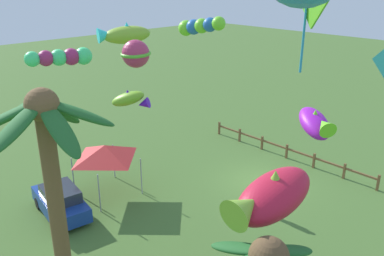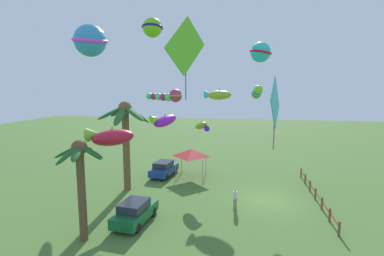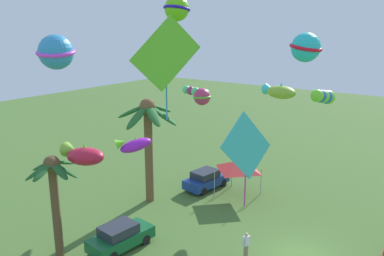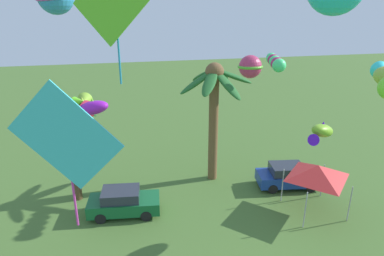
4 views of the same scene
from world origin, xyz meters
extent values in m
plane|color=#476B2D|center=(0.00, 0.00, 0.00)|extent=(120.00, 120.00, 0.00)
ellipsoid|color=#1E5623|center=(-7.31, 11.08, 5.40)|extent=(1.63, 0.60, 0.75)
ellipsoid|color=#1E5623|center=(-8.17, 10.27, 5.36)|extent=(0.65, 1.62, 0.82)
ellipsoid|color=#1E5623|center=(-7.60, 10.60, 5.16)|extent=(1.34, 1.26, 1.19)
cylinder|color=brown|center=(0.49, 11.82, 3.59)|extent=(0.60, 0.60, 7.18)
ellipsoid|color=#236028|center=(1.67, 11.75, 6.88)|extent=(2.52, 0.85, 1.20)
ellipsoid|color=#236028|center=(1.16, 12.77, 6.81)|extent=(2.00, 2.40, 1.32)
ellipsoid|color=#236028|center=(0.08, 12.89, 6.78)|extent=(1.53, 2.52, 1.38)
ellipsoid|color=#236028|center=(-0.57, 11.82, 6.63)|extent=(2.29, 0.72, 1.66)
ellipsoid|color=#236028|center=(-0.07, 10.82, 6.78)|extent=(1.81, 2.46, 1.38)
ellipsoid|color=#236028|center=(1.03, 10.95, 6.58)|extent=(1.78, 2.27, 1.75)
sphere|color=brown|center=(0.49, 11.82, 7.18)|extent=(1.15, 1.15, 1.15)
cube|color=brown|center=(-5.06, -3.92, 0.47)|extent=(0.12, 0.12, 0.95)
cube|color=brown|center=(-3.10, -3.92, 0.47)|extent=(0.12, 0.12, 0.95)
cube|color=brown|center=(-1.14, -3.92, 0.47)|extent=(0.12, 0.12, 0.95)
cube|color=brown|center=(0.82, -3.92, 0.47)|extent=(0.12, 0.12, 0.95)
cube|color=brown|center=(2.79, -3.92, 0.47)|extent=(0.12, 0.12, 0.95)
cube|color=brown|center=(4.75, -3.92, 0.47)|extent=(0.12, 0.12, 0.95)
cube|color=brown|center=(6.71, -3.92, 0.47)|extent=(0.12, 0.12, 0.95)
cube|color=brown|center=(0.82, -3.92, 0.66)|extent=(11.87, 0.09, 0.11)
cube|color=navy|center=(4.92, 9.71, 0.60)|extent=(4.10, 2.24, 0.70)
cube|color=#282D38|center=(4.78, 9.73, 1.23)|extent=(2.22, 1.77, 0.56)
cylinder|color=black|center=(6.23, 10.31, 0.30)|extent=(0.62, 0.26, 0.60)
cylinder|color=black|center=(6.01, 8.76, 0.30)|extent=(0.62, 0.26, 0.60)
cylinder|color=black|center=(3.84, 10.66, 0.30)|extent=(0.62, 0.26, 0.60)
cylinder|color=black|center=(3.62, 9.11, 0.30)|extent=(0.62, 0.26, 0.60)
cylinder|color=gray|center=(-2.12, 2.37, 0.42)|extent=(0.26, 0.26, 0.84)
cube|color=silver|center=(-2.12, 2.37, 1.11)|extent=(0.42, 0.31, 0.54)
sphere|color=beige|center=(-2.12, 2.37, 1.48)|extent=(0.21, 0.21, 0.21)
cylinder|color=silver|center=(-2.34, 2.42, 1.06)|extent=(0.09, 0.09, 0.52)
cylinder|color=silver|center=(-1.90, 2.32, 1.06)|extent=(0.09, 0.09, 0.52)
cylinder|color=#9E9EA3|center=(3.74, 5.60, 1.05)|extent=(0.06, 0.06, 2.10)
cylinder|color=#9E9EA3|center=(6.34, 5.60, 1.05)|extent=(0.06, 0.06, 2.10)
cylinder|color=#9E9EA3|center=(3.74, 8.20, 1.05)|extent=(0.06, 0.06, 2.10)
cylinder|color=#9E9EA3|center=(6.34, 8.20, 1.05)|extent=(0.06, 0.06, 2.10)
pyramid|color=red|center=(5.04, 6.90, 2.48)|extent=(2.86, 2.86, 0.75)
sphere|color=#74E42B|center=(5.31, 0.76, 8.29)|extent=(0.89, 0.89, 0.89)
sphere|color=blue|center=(4.70, 0.74, 8.40)|extent=(0.86, 0.86, 0.86)
sphere|color=#74E42B|center=(4.08, 0.72, 8.51)|extent=(0.82, 0.82, 0.82)
sphere|color=blue|center=(3.47, 0.70, 8.62)|extent=(0.78, 0.78, 0.78)
sphere|color=#74E42B|center=(2.86, 0.68, 8.73)|extent=(0.75, 0.75, 0.75)
ellipsoid|color=#77B428|center=(4.24, 5.82, 5.33)|extent=(2.02, 1.84, 1.15)
cone|color=#5213CB|center=(3.62, 5.34, 5.08)|extent=(0.90, 0.87, 0.70)
cone|color=#5213CB|center=(4.24, 5.82, 5.61)|extent=(0.49, 0.49, 0.36)
ellipsoid|color=red|center=(-7.08, 9.46, 6.01)|extent=(1.32, 2.71, 1.28)
cone|color=#82B832|center=(-7.08, 10.63, 6.16)|extent=(0.83, 0.94, 0.93)
cone|color=#82B832|center=(-7.08, 9.46, 6.43)|extent=(0.52, 0.52, 0.53)
sphere|color=#B6305A|center=(1.04, 7.55, 8.23)|extent=(1.11, 1.11, 1.11)
torus|color=#56B72E|center=(1.04, 7.55, 8.23)|extent=(1.29, 1.30, 0.19)
cylinder|color=teal|center=(-5.11, 5.46, 9.33)|extent=(0.08, 0.08, 2.34)
sphere|color=#41EE7F|center=(3.11, 8.70, 8.01)|extent=(0.72, 0.72, 0.72)
sphere|color=#A6265F|center=(3.22, 9.19, 8.03)|extent=(0.69, 0.69, 0.69)
sphere|color=#41EE7F|center=(3.33, 9.68, 8.05)|extent=(0.66, 0.66, 0.66)
sphere|color=#A6265F|center=(3.44, 10.17, 8.07)|extent=(0.64, 0.64, 0.64)
sphere|color=#41EE7F|center=(3.56, 10.67, 8.09)|extent=(0.61, 0.61, 0.61)
ellipsoid|color=#88B72F|center=(6.16, 4.30, 8.16)|extent=(2.12, 2.87, 1.03)
cone|color=#31E0E5|center=(6.57, 5.37, 8.21)|extent=(1.06, 1.08, 0.84)
cone|color=#31E0E5|center=(6.16, 4.30, 8.57)|extent=(0.66, 0.66, 0.52)
ellipsoid|color=purple|center=(-6.35, 6.46, 6.97)|extent=(1.81, 1.65, 0.96)
cone|color=#6DE323|center=(-6.91, 6.89, 7.15)|extent=(0.80, 0.78, 0.62)
cone|color=#6DE323|center=(-6.35, 6.46, 7.23)|extent=(0.44, 0.44, 0.32)
camera|label=1|loc=(-11.96, 17.06, 11.16)|focal=37.66mm
camera|label=2|loc=(-22.80, 1.99, 8.93)|focal=27.20mm
camera|label=3|loc=(-19.75, -6.57, 12.61)|focal=36.74mm
camera|label=4|loc=(-5.21, -8.01, 11.21)|focal=32.21mm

